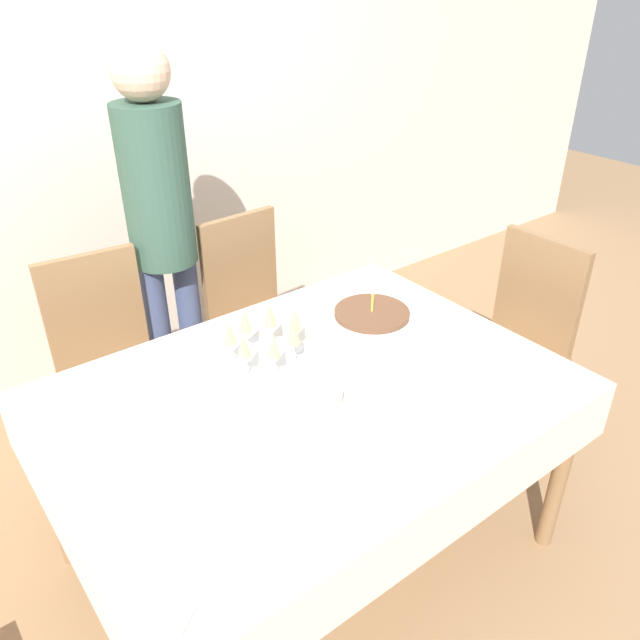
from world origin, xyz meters
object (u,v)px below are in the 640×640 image
(champagne_tray, at_px, (265,343))
(plate_stack_dessert, at_px, (316,396))
(dining_chair_far_right, at_px, (255,309))
(person_standing, at_px, (160,214))
(birthday_cake, at_px, (371,323))
(plate_stack_main, at_px, (362,429))
(dining_chair_right_end, at_px, (517,336))
(dining_chair_far_left, at_px, (109,360))

(champagne_tray, height_order, plate_stack_dessert, champagne_tray)
(dining_chair_far_right, xyz_separation_m, plate_stack_dessert, (-0.39, -0.99, 0.25))
(dining_chair_far_right, distance_m, person_standing, 0.64)
(dining_chair_far_right, relative_size, person_standing, 0.56)
(champagne_tray, relative_size, plate_stack_dessert, 2.04)
(birthday_cake, distance_m, person_standing, 1.03)
(plate_stack_main, height_order, plate_stack_dessert, same)
(dining_chair_far_right, bearing_deg, dining_chair_right_end, -49.49)
(dining_chair_far_right, bearing_deg, plate_stack_main, -107.41)
(dining_chair_far_left, xyz_separation_m, birthday_cake, (0.74, -0.79, 0.28))
(plate_stack_main, relative_size, person_standing, 0.13)
(dining_chair_far_right, relative_size, plate_stack_main, 4.35)
(plate_stack_dessert, bearing_deg, dining_chair_far_left, 108.45)
(dining_chair_far_left, height_order, birthday_cake, dining_chair_far_left)
(dining_chair_far_left, distance_m, dining_chair_right_end, 1.76)
(dining_chair_far_left, height_order, plate_stack_main, dining_chair_far_left)
(person_standing, bearing_deg, plate_stack_main, -90.93)
(dining_chair_far_left, distance_m, champagne_tray, 0.83)
(dining_chair_far_left, xyz_separation_m, plate_stack_dessert, (0.33, -0.99, 0.25))
(dining_chair_right_end, bearing_deg, plate_stack_dessert, -176.58)
(plate_stack_dessert, distance_m, person_standing, 1.16)
(dining_chair_far_left, bearing_deg, champagne_tray, -65.06)
(plate_stack_dessert, relative_size, person_standing, 0.10)
(birthday_cake, bearing_deg, plate_stack_dessert, -154.29)
(dining_chair_far_left, relative_size, birthday_cake, 3.54)
(dining_chair_far_left, distance_m, plate_stack_main, 1.27)
(person_standing, bearing_deg, plate_stack_dessert, -91.76)
(plate_stack_main, bearing_deg, dining_chair_far_left, 105.98)
(dining_chair_far_left, height_order, plate_stack_dessert, dining_chair_far_left)
(champagne_tray, distance_m, plate_stack_dessert, 0.29)
(dining_chair_far_left, bearing_deg, dining_chair_right_end, -31.42)
(champagne_tray, distance_m, person_standing, 0.87)
(plate_stack_dessert, bearing_deg, dining_chair_far_right, 68.55)
(plate_stack_dessert, bearing_deg, person_standing, 88.24)
(plate_stack_main, bearing_deg, dining_chair_right_end, 13.50)
(dining_chair_right_end, xyz_separation_m, plate_stack_dessert, (-1.17, -0.07, 0.25))
(dining_chair_far_left, height_order, person_standing, person_standing)
(dining_chair_right_end, relative_size, birthday_cake, 3.54)
(dining_chair_far_left, xyz_separation_m, dining_chair_right_end, (1.50, -0.92, 0.00))
(champagne_tray, bearing_deg, dining_chair_far_left, 114.94)
(birthday_cake, bearing_deg, dining_chair_far_left, 133.14)
(birthday_cake, xyz_separation_m, plate_stack_main, (-0.40, -0.40, -0.03))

